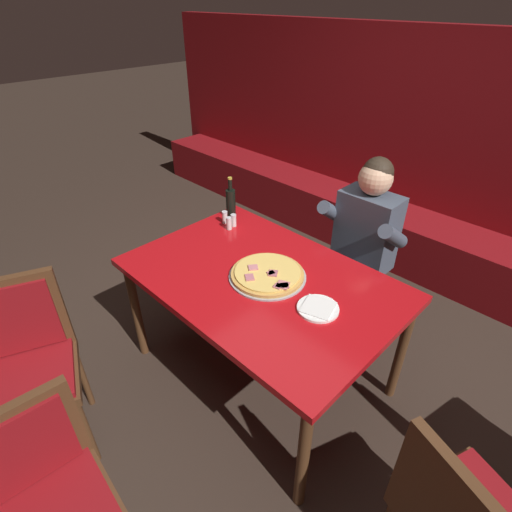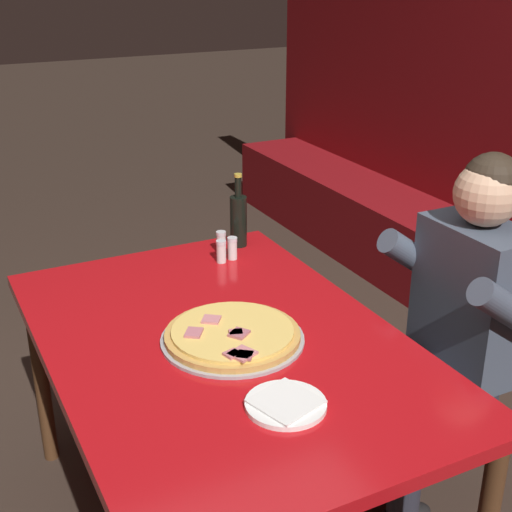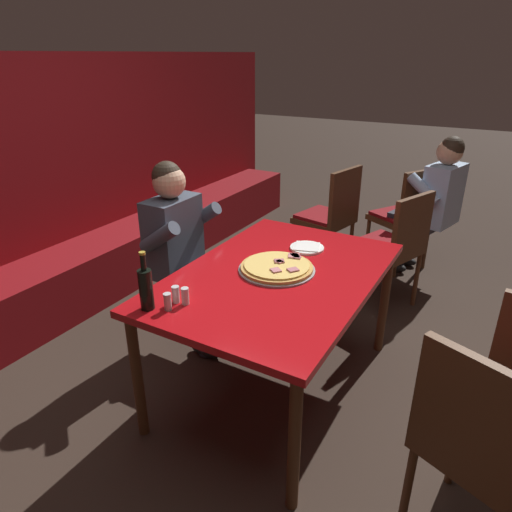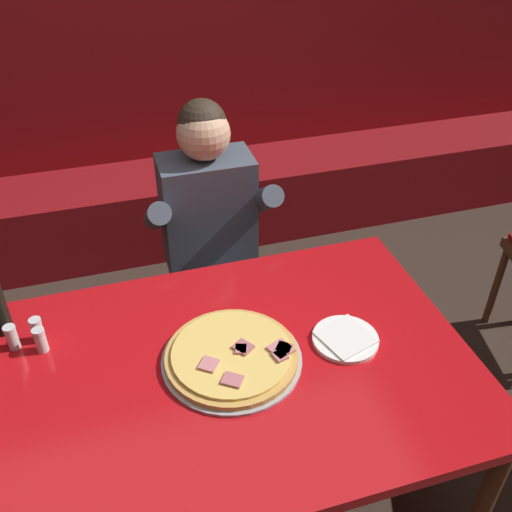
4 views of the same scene
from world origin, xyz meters
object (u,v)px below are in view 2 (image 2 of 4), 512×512
object	(u,v)px
main_dining_table	(223,359)
shaker_black_pepper	(221,243)
plate_white_paper	(286,404)
pizza	(232,335)
diner_seated_blue_shirt	(451,324)
shaker_parmesan	(221,252)
shaker_red_pepper_flakes	(232,249)
beer_bottle	(238,219)

from	to	relation	value
main_dining_table	shaker_black_pepper	world-z (taller)	shaker_black_pepper
plate_white_paper	main_dining_table	bearing A→B (deg)	179.99
pizza	diner_seated_blue_shirt	bearing A→B (deg)	81.30
main_dining_table	shaker_parmesan	xyz separation A→B (m)	(-0.52, 0.23, 0.11)
main_dining_table	shaker_black_pepper	xyz separation A→B (m)	(-0.61, 0.27, 0.11)
pizza	shaker_black_pepper	size ratio (longest dim) A/B	4.99
main_dining_table	plate_white_paper	size ratio (longest dim) A/B	7.18
diner_seated_blue_shirt	shaker_red_pepper_flakes	bearing A→B (deg)	-144.35
shaker_black_pepper	diner_seated_blue_shirt	distance (m)	0.91
plate_white_paper	shaker_parmesan	distance (m)	0.95
shaker_parmesan	beer_bottle	bearing A→B (deg)	133.31
main_dining_table	pizza	bearing A→B (deg)	37.08
main_dining_table	beer_bottle	distance (m)	0.76
shaker_black_pepper	pizza	bearing A→B (deg)	-21.43
pizza	diner_seated_blue_shirt	world-z (taller)	diner_seated_blue_shirt
shaker_red_pepper_flakes	shaker_parmesan	xyz separation A→B (m)	(0.01, -0.05, 0.00)
main_dining_table	shaker_parmesan	size ratio (longest dim) A/B	17.52
plate_white_paper	shaker_red_pepper_flakes	bearing A→B (deg)	163.02
main_dining_table	shaker_parmesan	distance (m)	0.58
beer_bottle	shaker_black_pepper	world-z (taller)	beer_bottle
shaker_parmesan	diner_seated_blue_shirt	distance (m)	0.86
shaker_red_pepper_flakes	diner_seated_blue_shirt	size ratio (longest dim) A/B	0.07
beer_bottle	shaker_black_pepper	distance (m)	0.12
shaker_red_pepper_flakes	shaker_parmesan	bearing A→B (deg)	-79.00
plate_white_paper	shaker_black_pepper	bearing A→B (deg)	164.87
beer_bottle	shaker_red_pepper_flakes	world-z (taller)	beer_bottle
beer_bottle	diner_seated_blue_shirt	bearing A→B (deg)	27.17
shaker_black_pepper	shaker_parmesan	distance (m)	0.09
shaker_red_pepper_flakes	shaker_parmesan	distance (m)	0.05
main_dining_table	shaker_black_pepper	bearing A→B (deg)	156.03
beer_bottle	main_dining_table	bearing A→B (deg)	-29.29
shaker_black_pepper	shaker_red_pepper_flakes	distance (m)	0.08
shaker_red_pepper_flakes	diner_seated_blue_shirt	xyz separation A→B (m)	(0.68, 0.48, -0.11)
beer_bottle	shaker_black_pepper	size ratio (longest dim) A/B	3.40
beer_bottle	shaker_parmesan	world-z (taller)	beer_bottle
plate_white_paper	shaker_red_pepper_flakes	xyz separation A→B (m)	(-0.93, 0.28, 0.03)
shaker_black_pepper	main_dining_table	bearing A→B (deg)	-23.97
beer_bottle	shaker_parmesan	size ratio (longest dim) A/B	3.40
main_dining_table	shaker_red_pepper_flakes	bearing A→B (deg)	152.09
pizza	shaker_red_pepper_flakes	distance (m)	0.62
shaker_black_pepper	diner_seated_blue_shirt	xyz separation A→B (m)	(0.75, 0.50, -0.11)
main_dining_table	plate_white_paper	xyz separation A→B (m)	(0.39, -0.00, 0.08)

